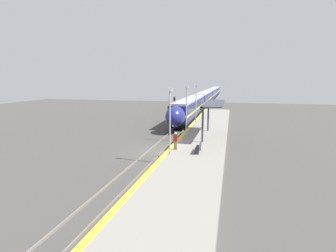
# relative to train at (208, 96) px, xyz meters

# --- Properties ---
(ground_plane) EXTENTS (120.00, 120.00, 0.00)m
(ground_plane) POSITION_rel_train_xyz_m (0.00, -55.91, -2.20)
(ground_plane) COLOR #423F3D
(rail_left) EXTENTS (0.08, 90.00, 0.15)m
(rail_left) POSITION_rel_train_xyz_m (-0.72, -55.91, -2.13)
(rail_left) COLOR slate
(rail_left) RESTS_ON ground_plane
(rail_right) EXTENTS (0.08, 90.00, 0.15)m
(rail_right) POSITION_rel_train_xyz_m (0.72, -55.91, -2.13)
(rail_right) COLOR slate
(rail_right) RESTS_ON ground_plane
(train) EXTENTS (2.75, 97.42, 3.85)m
(train) POSITION_rel_train_xyz_m (0.00, 0.00, 0.00)
(train) COLOR black
(train) RESTS_ON ground_plane
(platform_right) EXTENTS (5.16, 64.00, 0.87)m
(platform_right) POSITION_rel_train_xyz_m (4.24, -55.91, -1.77)
(platform_right) COLOR gray
(platform_right) RESTS_ON ground_plane
(platform_bench) EXTENTS (0.44, 1.78, 0.89)m
(platform_bench) POSITION_rel_train_xyz_m (4.59, -58.53, -0.86)
(platform_bench) COLOR #2D333D
(platform_bench) RESTS_ON platform_right
(person_waiting) EXTENTS (0.36, 0.22, 1.61)m
(person_waiting) POSITION_rel_train_xyz_m (2.41, -58.09, -0.51)
(person_waiting) COLOR #7F6647
(person_waiting) RESTS_ON platform_right
(railway_signal) EXTENTS (0.28, 0.28, 4.32)m
(railway_signal) POSITION_rel_train_xyz_m (-2.05, -38.17, 0.44)
(railway_signal) COLOR #59595E
(railway_signal) RESTS_ON ground_plane
(lamppost_near) EXTENTS (0.36, 0.20, 5.58)m
(lamppost_near) POSITION_rel_train_xyz_m (2.27, -59.69, 1.85)
(lamppost_near) COLOR #9E9EA3
(lamppost_near) RESTS_ON platform_right
(lamppost_mid) EXTENTS (0.36, 0.20, 5.58)m
(lamppost_mid) POSITION_rel_train_xyz_m (2.27, -51.60, 1.85)
(lamppost_mid) COLOR #9E9EA3
(lamppost_mid) RESTS_ON platform_right
(lamppost_far) EXTENTS (0.36, 0.20, 5.58)m
(lamppost_far) POSITION_rel_train_xyz_m (2.27, -43.52, 1.85)
(lamppost_far) COLOR #9E9EA3
(lamppost_far) RESTS_ON platform_right
(station_canopy) EXTENTS (2.02, 9.29, 3.78)m
(station_canopy) POSITION_rel_train_xyz_m (5.02, -51.47, 2.16)
(station_canopy) COLOR #333842
(station_canopy) RESTS_ON platform_right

